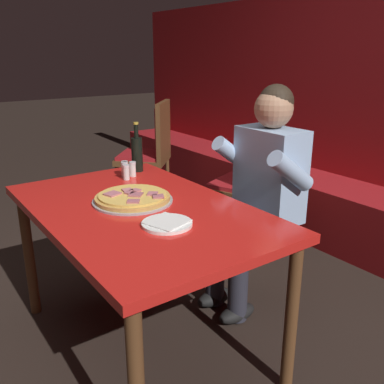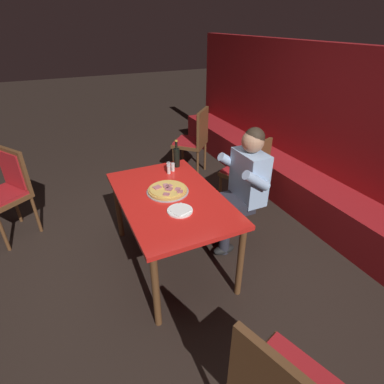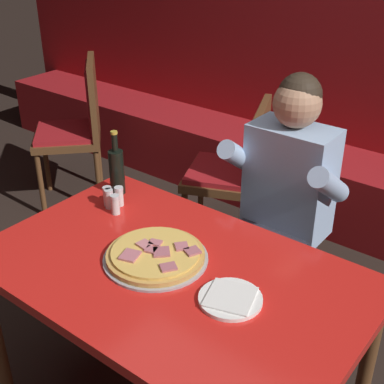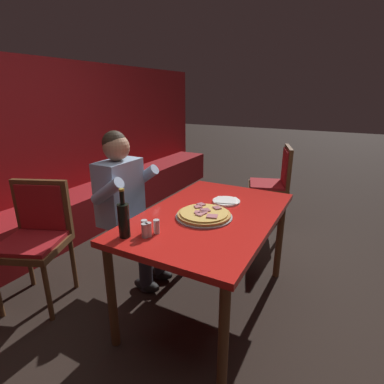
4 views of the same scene
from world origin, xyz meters
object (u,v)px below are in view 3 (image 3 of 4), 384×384
Objects in this scene: main_dining_table at (172,287)px; plate_white_paper at (230,299)px; pizza at (156,255)px; shaker_oregano at (108,197)px; shaker_red_pepper_flakes at (119,197)px; shaker_black_pepper at (109,200)px; diner_seated_blue_shirt at (279,202)px; shaker_parmesan at (115,205)px; beer_bottle at (117,170)px; dining_chair_by_booth at (78,123)px; dining_chair_far_right at (237,166)px.

plate_white_paper is (0.26, -0.01, 0.09)m from main_dining_table.
shaker_oregano reaches higher than pizza.
shaker_red_pepper_flakes is at bearing 37.96° from shaker_oregano.
shaker_black_pepper is 0.76m from diner_seated_blue_shirt.
beer_bottle is at bearing 131.80° from shaker_parmesan.
beer_bottle reaches higher than shaker_parmesan.
diner_seated_blue_shirt is at bearing 48.56° from shaker_black_pepper.
diner_seated_blue_shirt is at bearing 107.92° from plate_white_paper.
main_dining_table is 0.52m from shaker_red_pepper_flakes.
beer_bottle reaches higher than pizza.
shaker_red_pepper_flakes reaches higher than pizza.
plate_white_paper is 2.44× the size of shaker_parmesan.
dining_chair_by_booth is (-1.61, 1.04, -0.18)m from pizza.
dining_chair_by_booth is at bearing 148.37° from main_dining_table.
dining_chair_far_right is at bearing 90.22° from shaker_oregano.
shaker_parmesan is at bearing -48.20° from beer_bottle.
diner_seated_blue_shirt is (0.48, 0.52, -0.09)m from shaker_red_pepper_flakes.
shaker_oregano and shaker_parmesan have the same top height.
main_dining_table is 3.60× the size of pizza.
dining_chair_by_booth is (-1.96, 1.06, -0.17)m from plate_white_paper.
shaker_oregano is 1.00× the size of shaker_black_pepper.
main_dining_table is 0.65m from beer_bottle.
shaker_parmesan is (0.06, -0.02, 0.00)m from shaker_black_pepper.
shaker_oregano is (-0.76, 0.20, 0.03)m from plate_white_paper.
dining_chair_far_right is (-0.00, 1.02, -0.24)m from shaker_oregano.
plate_white_paper is 2.44× the size of shaker_oregano.
shaker_black_pepper is (0.07, -0.12, -0.07)m from beer_bottle.
shaker_red_pepper_flakes is 1.00× the size of shaker_black_pepper.
dining_chair_far_right is (-0.51, 1.20, -0.12)m from main_dining_table.
shaker_black_pepper is (-0.02, -0.04, 0.00)m from shaker_red_pepper_flakes.
plate_white_paper is 0.87m from beer_bottle.
beer_bottle is 1.40m from dining_chair_by_booth.
plate_white_paper is at bearing -14.01° from shaker_black_pepper.
pizza is at bearing -22.38° from shaker_oregano.
shaker_black_pepper is at bearing 165.99° from plate_white_paper.
dining_chair_far_right reaches higher than shaker_red_pepper_flakes.
pizza is at bearing -32.67° from dining_chair_by_booth.
main_dining_table is at bearing -19.97° from shaker_oregano.
pizza is 0.34m from plate_white_paper.
dining_chair_by_booth reaches higher than shaker_black_pepper.
beer_bottle reaches higher than shaker_black_pepper.
main_dining_table is at bearing -24.67° from shaker_red_pepper_flakes.
beer_bottle is at bearing -92.72° from dining_chair_far_right.
shaker_black_pepper is at bearing -29.02° from shaker_oregano.
beer_bottle is at bearing 159.39° from plate_white_paper.
pizza is at bearing 176.16° from plate_white_paper.
pizza is at bearing -22.02° from shaker_black_pepper.
shaker_black_pepper reaches higher than pizza.
shaker_red_pepper_flakes is 0.09× the size of dining_chair_far_right.
shaker_parmesan is (-0.43, 0.15, 0.12)m from main_dining_table.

